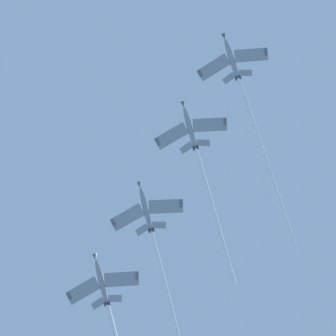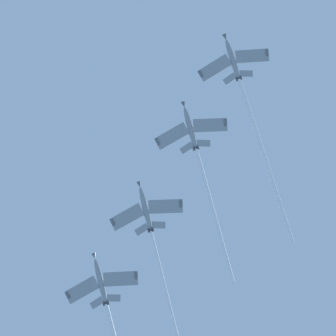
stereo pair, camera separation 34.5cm
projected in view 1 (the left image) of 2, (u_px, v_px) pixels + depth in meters
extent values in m
ellipsoid|color=gray|center=(232.00, 59.00, 160.68)|extent=(9.66, 8.85, 6.14)
cone|color=#595E60|center=(224.00, 37.00, 161.95)|extent=(2.25, 2.19, 1.75)
ellipsoid|color=black|center=(229.00, 53.00, 161.67)|extent=(2.85, 2.69, 1.96)
cube|color=gray|center=(251.00, 55.00, 160.04)|extent=(9.33, 7.86, 1.65)
cube|color=#595E60|center=(266.00, 52.00, 159.79)|extent=(1.53, 1.79, 0.84)
cube|color=gray|center=(214.00, 68.00, 160.83)|extent=(7.16, 9.53, 1.65)
cube|color=#595E60|center=(200.00, 73.00, 161.20)|extent=(1.82, 1.41, 0.84)
cube|color=gray|center=(245.00, 73.00, 159.57)|extent=(3.97, 3.29, 0.88)
cube|color=gray|center=(229.00, 78.00, 159.91)|extent=(3.01, 3.98, 0.88)
cube|color=#595E60|center=(237.00, 76.00, 161.15)|extent=(2.61, 2.35, 3.54)
cylinder|color=#38383D|center=(240.00, 78.00, 159.46)|extent=(1.46, 1.42, 1.14)
cylinder|color=#38383D|center=(236.00, 79.00, 159.52)|extent=(1.46, 1.42, 1.14)
cylinder|color=white|center=(265.00, 159.00, 155.12)|extent=(32.36, 28.97, 19.71)
ellipsoid|color=gray|center=(190.00, 128.00, 157.14)|extent=(9.43, 8.98, 6.37)
cone|color=#595E60|center=(183.00, 105.00, 158.54)|extent=(2.25, 2.22, 1.77)
ellipsoid|color=black|center=(188.00, 121.00, 158.17)|extent=(2.81, 2.72, 2.01)
cube|color=gray|center=(210.00, 125.00, 156.52)|extent=(9.37, 7.68, 1.72)
cube|color=#595E60|center=(225.00, 122.00, 156.29)|extent=(1.50, 1.79, 0.88)
cube|color=gray|center=(171.00, 136.00, 157.24)|extent=(7.30, 9.49, 1.72)
cube|color=#595E60|center=(157.00, 142.00, 157.58)|extent=(1.81, 1.43, 0.88)
cube|color=gray|center=(203.00, 143.00, 155.94)|extent=(3.97, 3.22, 0.92)
cube|color=gray|center=(187.00, 148.00, 156.26)|extent=(3.07, 3.98, 0.92)
cube|color=#595E60|center=(195.00, 146.00, 157.51)|extent=(2.58, 2.44, 3.56)
cylinder|color=#38383D|center=(197.00, 148.00, 155.80)|extent=(1.46, 1.44, 1.15)
cylinder|color=#38383D|center=(194.00, 149.00, 155.86)|extent=(1.46, 1.44, 1.15)
cylinder|color=white|center=(215.00, 214.00, 152.04)|extent=(24.65, 23.21, 16.28)
ellipsoid|color=gray|center=(146.00, 209.00, 155.53)|extent=(9.41, 8.99, 6.38)
cone|color=#595E60|center=(140.00, 185.00, 156.94)|extent=(2.25, 2.22, 1.77)
ellipsoid|color=black|center=(144.00, 202.00, 156.56)|extent=(2.81, 2.73, 2.02)
cube|color=gray|center=(166.00, 206.00, 154.90)|extent=(9.37, 7.67, 1.73)
cube|color=#595E60|center=(181.00, 203.00, 154.68)|extent=(1.50, 1.79, 0.88)
cube|color=gray|center=(127.00, 217.00, 155.63)|extent=(7.31, 9.48, 1.73)
cube|color=#595E60|center=(113.00, 223.00, 155.96)|extent=(1.81, 1.43, 0.88)
cube|color=gray|center=(159.00, 225.00, 154.33)|extent=(3.97, 3.22, 0.92)
cube|color=gray|center=(142.00, 230.00, 154.64)|extent=(3.07, 3.98, 0.92)
cube|color=#595E60|center=(151.00, 227.00, 155.89)|extent=(2.58, 2.44, 3.56)
cylinder|color=#38383D|center=(153.00, 230.00, 154.18)|extent=(1.46, 1.44, 1.15)
cylinder|color=#38383D|center=(150.00, 231.00, 154.25)|extent=(1.46, 1.44, 1.15)
cylinder|color=white|center=(173.00, 315.00, 149.56)|extent=(29.55, 27.87, 19.48)
ellipsoid|color=gray|center=(102.00, 282.00, 153.48)|extent=(9.57, 8.89, 6.24)
cone|color=#595E60|center=(95.00, 257.00, 154.81)|extent=(2.25, 2.20, 1.76)
ellipsoid|color=black|center=(100.00, 274.00, 154.49)|extent=(2.83, 2.70, 1.99)
cube|color=gray|center=(122.00, 279.00, 152.84)|extent=(9.35, 7.79, 1.68)
cube|color=#595E60|center=(137.00, 276.00, 152.60)|extent=(1.52, 1.79, 0.86)
cube|color=gray|center=(83.00, 291.00, 153.61)|extent=(7.21, 9.52, 1.68)
cube|color=#595E60|center=(69.00, 296.00, 153.97)|extent=(1.82, 1.41, 0.86)
cube|color=gray|center=(115.00, 298.00, 152.33)|extent=(3.97, 3.27, 0.90)
cube|color=gray|center=(98.00, 303.00, 152.66)|extent=(3.03, 3.98, 0.90)
cube|color=#595E60|center=(107.00, 300.00, 153.90)|extent=(2.60, 2.38, 3.55)
cylinder|color=#38383D|center=(109.00, 303.00, 152.21)|extent=(1.46, 1.43, 1.14)
cylinder|color=#38383D|center=(106.00, 304.00, 152.27)|extent=(1.46, 1.43, 1.14)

